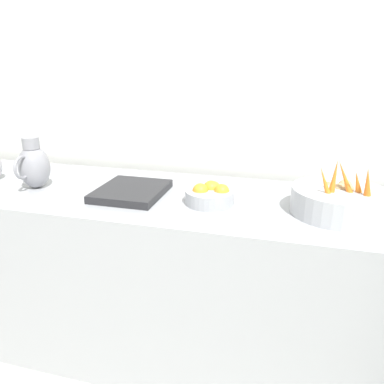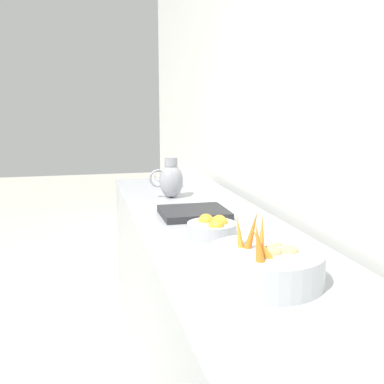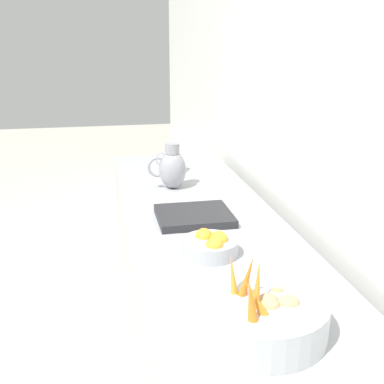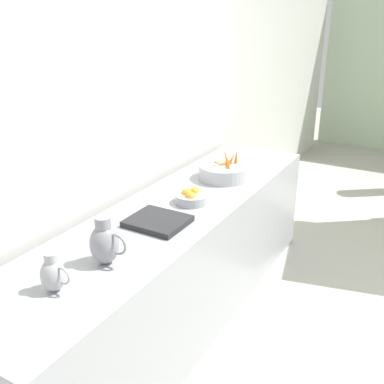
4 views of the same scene
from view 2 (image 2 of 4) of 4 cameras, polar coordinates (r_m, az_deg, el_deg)
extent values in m
cube|color=#9EA0A5|center=(2.24, 3.15, -15.64)|extent=(0.72, 3.11, 0.88)
cylinder|color=#ADAFB5|center=(1.48, 9.33, -9.36)|extent=(0.38, 0.38, 0.11)
torus|color=#ADAFB5|center=(1.49, 9.27, -11.09)|extent=(0.22, 0.22, 0.01)
cone|color=orange|center=(1.42, 8.92, -5.84)|extent=(0.07, 0.10, 0.15)
cone|color=orange|center=(1.46, 7.64, -5.38)|extent=(0.07, 0.06, 0.16)
cone|color=orange|center=(1.48, 6.08, -5.37)|extent=(0.03, 0.07, 0.14)
cone|color=orange|center=(1.38, 8.89, -6.74)|extent=(0.09, 0.07, 0.12)
cone|color=orange|center=(1.34, 8.56, -7.07)|extent=(0.06, 0.06, 0.14)
ellipsoid|color=tan|center=(1.46, 10.08, -7.53)|extent=(0.06, 0.05, 0.04)
ellipsoid|color=tan|center=(1.46, 12.33, -7.60)|extent=(0.07, 0.06, 0.05)
ellipsoid|color=tan|center=(1.43, 10.32, -7.85)|extent=(0.06, 0.05, 0.05)
ellipsoid|color=#9E7F56|center=(1.52, 10.93, -7.06)|extent=(0.05, 0.04, 0.03)
cylinder|color=#9EA0A5|center=(1.95, 2.55, -4.86)|extent=(0.22, 0.22, 0.06)
sphere|color=orange|center=(1.98, 1.80, -3.81)|extent=(0.07, 0.07, 0.07)
sphere|color=orange|center=(1.90, 3.13, -4.46)|extent=(0.07, 0.07, 0.07)
sphere|color=orange|center=(1.96, 3.52, -3.99)|extent=(0.07, 0.07, 0.07)
sphere|color=orange|center=(1.95, 3.67, -4.06)|extent=(0.07, 0.07, 0.07)
ellipsoid|color=gray|center=(2.78, -2.69, 1.44)|extent=(0.15, 0.15, 0.21)
cylinder|color=gray|center=(2.76, -2.71, 3.91)|extent=(0.08, 0.08, 0.06)
torus|color=gray|center=(2.76, -4.36, 1.78)|extent=(0.11, 0.01, 0.11)
ellipsoid|color=#A3A3A8|center=(3.09, -2.98, 1.91)|extent=(0.11, 0.11, 0.16)
cylinder|color=#A3A3A8|center=(3.07, -3.00, 3.60)|extent=(0.06, 0.06, 0.04)
torus|color=#A3A3A8|center=(3.07, -4.13, 2.15)|extent=(0.09, 0.01, 0.09)
cube|color=#232326|center=(2.32, 0.24, -2.66)|extent=(0.34, 0.30, 0.04)
camera|label=1|loc=(1.77, -47.83, 8.43)|focal=34.67mm
camera|label=3|loc=(0.31, 39.61, 61.89)|focal=45.17mm
camera|label=4|loc=(4.31, -26.16, 18.00)|focal=41.80mm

